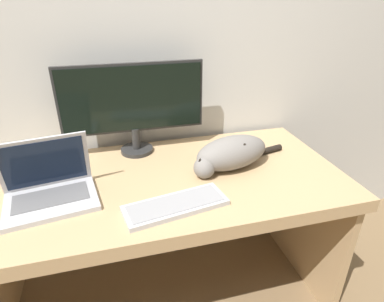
% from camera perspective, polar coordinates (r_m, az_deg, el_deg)
% --- Properties ---
extents(wall_back, '(6.40, 0.06, 2.60)m').
position_cam_1_polar(wall_back, '(1.68, -9.36, 20.55)').
color(wall_back, silver).
rests_on(wall_back, ground_plane).
extents(desk, '(1.63, 0.78, 0.72)m').
position_cam_1_polar(desk, '(1.51, -5.36, -9.41)').
color(desk, tan).
rests_on(desk, ground_plane).
extents(monitor, '(0.69, 0.16, 0.45)m').
position_cam_1_polar(monitor, '(1.58, -10.46, 8.31)').
color(monitor, '#282828').
rests_on(monitor, desk).
extents(laptop, '(0.37, 0.30, 0.26)m').
position_cam_1_polar(laptop, '(1.38, -24.04, -6.20)').
color(laptop, '#B7B7BC').
rests_on(laptop, desk).
extents(external_keyboard, '(0.41, 0.21, 0.02)m').
position_cam_1_polar(external_keyboard, '(1.24, -2.94, -9.60)').
color(external_keyboard, '#BCBCC1').
rests_on(external_keyboard, desk).
extents(cat, '(0.51, 0.25, 0.15)m').
position_cam_1_polar(cat, '(1.48, 6.94, -0.28)').
color(cat, gray).
rests_on(cat, desk).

